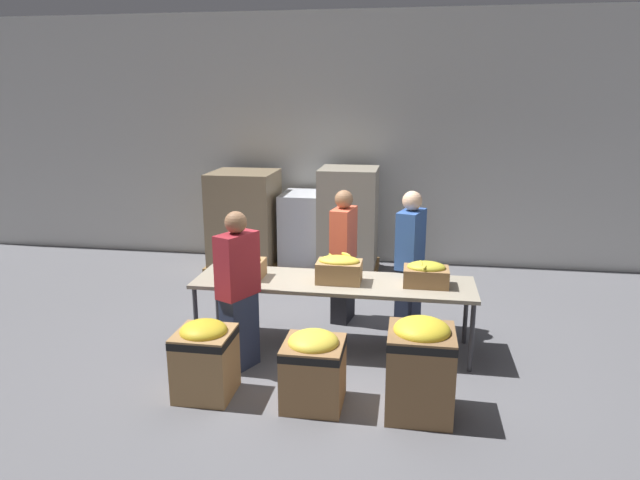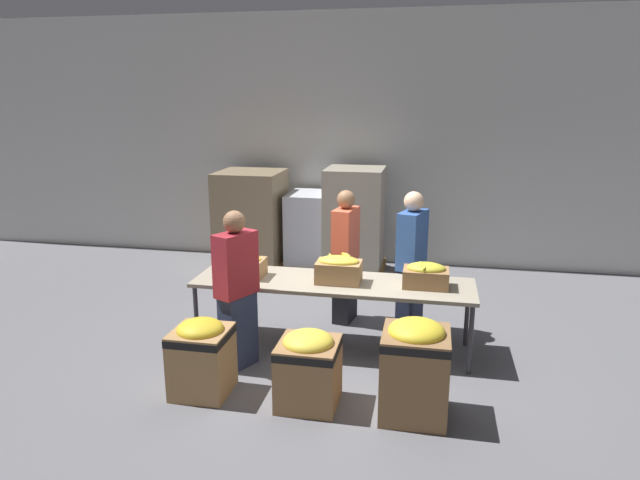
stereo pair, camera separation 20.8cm
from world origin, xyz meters
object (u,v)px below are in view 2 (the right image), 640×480
volunteer_2 (411,264)px  donation_bin_0 (202,354)px  banana_box_1 (339,269)px  pallet_stack_1 (251,221)px  pallet_stack_2 (354,222)px  volunteer_0 (345,257)px  volunteer_1 (237,291)px  donation_bin_1 (308,366)px  donation_bin_2 (415,366)px  sorting_table (333,285)px  banana_box_0 (246,266)px  banana_box_2 (426,275)px  pallet_stack_0 (316,232)px

volunteer_2 → donation_bin_0: size_ratio=2.30×
banana_box_1 → pallet_stack_1: bearing=124.4°
pallet_stack_1 → pallet_stack_2: pallet_stack_2 is taller
volunteer_0 → volunteer_1: 1.67m
volunteer_0 → donation_bin_1: bearing=9.8°
donation_bin_2 → pallet_stack_1: bearing=124.9°
banana_box_1 → donation_bin_0: bearing=-132.5°
sorting_table → volunteer_2: size_ratio=1.80×
banana_box_1 → volunteer_2: bearing=39.9°
banana_box_0 → banana_box_1: 1.04m
sorting_table → banana_box_2: banana_box_2 is taller
banana_box_2 → donation_bin_0: size_ratio=0.64×
banana_box_1 → donation_bin_0: 1.70m
donation_bin_0 → volunteer_2: bearing=44.7°
volunteer_0 → volunteer_1: (-0.88, -1.42, 0.00)m
banana_box_1 → banana_box_0: bearing=-179.9°
donation_bin_2 → donation_bin_1: bearing=-180.0°
banana_box_2 → volunteer_1: (-1.86, -0.63, -0.09)m
banana_box_0 → banana_box_1: bearing=0.1°
sorting_table → volunteer_1: 1.08m
volunteer_1 → donation_bin_2: size_ratio=1.85×
sorting_table → volunteer_1: (-0.87, -0.62, 0.09)m
pallet_stack_1 → pallet_stack_0: bearing=10.6°
volunteer_0 → donation_bin_2: volunteer_0 is taller
volunteer_2 → pallet_stack_0: size_ratio=1.37×
banana_box_2 → volunteer_0: 1.25m
volunteer_1 → donation_bin_1: (0.87, -0.60, -0.44)m
donation_bin_0 → donation_bin_1: (1.02, -0.00, -0.02)m
banana_box_2 → donation_bin_1: bearing=-128.9°
volunteer_2 → donation_bin_1: bearing=-6.8°
banana_box_2 → banana_box_1: bearing=-177.6°
sorting_table → banana_box_0: bearing=-178.4°
volunteer_1 → pallet_stack_0: (0.10, 3.49, -0.21)m
sorting_table → pallet_stack_1: 3.23m
pallet_stack_1 → volunteer_2: bearing=-38.7°
sorting_table → pallet_stack_1: (-1.79, 2.68, 0.05)m
sorting_table → volunteer_0: size_ratio=1.85×
volunteer_0 → donation_bin_0: bearing=-16.9°
banana_box_2 → volunteer_1: 1.96m
donation_bin_0 → donation_bin_1: donation_bin_0 is taller
volunteer_1 → donation_bin_0: (-0.15, -0.60, -0.43)m
sorting_table → banana_box_0: banana_box_0 is taller
pallet_stack_1 → banana_box_2: bearing=-43.9°
banana_box_0 → donation_bin_2: (1.90, -1.19, -0.43)m
pallet_stack_1 → banana_box_0: bearing=-73.1°
donation_bin_0 → pallet_stack_1: (-0.77, 3.90, 0.38)m
sorting_table → banana_box_2: (0.98, 0.01, 0.18)m
donation_bin_1 → pallet_stack_2: size_ratio=0.42×
volunteer_0 → donation_bin_2: 2.24m
volunteer_0 → banana_box_1: bearing=14.1°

